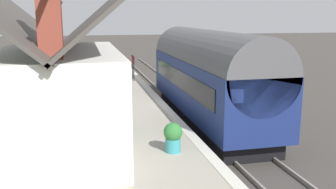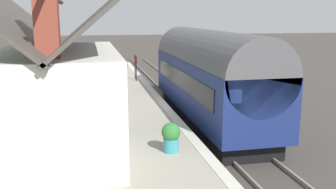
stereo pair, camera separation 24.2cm
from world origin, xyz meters
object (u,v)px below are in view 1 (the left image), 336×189
at_px(bench_by_lamp, 104,79).
at_px(planter_edge_near, 36,93).
at_px(station_building, 60,94).
at_px(planter_bench_right, 173,136).
at_px(planter_by_door, 122,67).
at_px(bench_platform_end, 102,65).
at_px(train, 208,76).
at_px(station_sign_board, 133,62).

height_order(bench_by_lamp, planter_edge_near, bench_by_lamp).
bearing_deg(station_building, planter_bench_right, -112.24).
bearing_deg(planter_by_door, bench_platform_end, 42.19).
bearing_deg(station_building, bench_platform_end, -7.66).
relative_size(train, bench_platform_end, 7.89).
bearing_deg(station_building, station_sign_board, -18.36).
xyz_separation_m(bench_by_lamp, planter_edge_near, (-2.27, 3.46, -0.21)).
bearing_deg(station_building, bench_by_lamp, -11.00).
relative_size(train, bench_by_lamp, 7.89).
distance_m(station_building, bench_by_lamp, 9.87).
height_order(station_building, bench_by_lamp, station_building).
distance_m(planter_by_door, station_sign_board, 2.95).
distance_m(planter_by_door, planter_edge_near, 8.52).
bearing_deg(bench_platform_end, train, -159.64).
height_order(planter_bench_right, planter_edge_near, planter_bench_right).
distance_m(station_building, planter_edge_near, 7.66).
bearing_deg(bench_by_lamp, station_sign_board, -46.61).
xyz_separation_m(bench_by_lamp, bench_platform_end, (6.05, -0.24, 0.00)).
bearing_deg(station_sign_board, bench_platform_end, 21.78).
bearing_deg(planter_edge_near, bench_platform_end, -23.99).
height_order(planter_bench_right, planter_by_door, planter_bench_right).
height_order(station_building, planter_edge_near, station_building).
distance_m(bench_by_lamp, planter_by_door, 4.89).
xyz_separation_m(bench_platform_end, planter_bench_right, (-17.01, -1.14, 0.01)).
bearing_deg(bench_by_lamp, planter_edge_near, 123.18).
height_order(train, bench_by_lamp, train).
relative_size(bench_by_lamp, station_sign_board, 0.89).
height_order(bench_platform_end, planter_bench_right, planter_bench_right).
bearing_deg(planter_edge_near, planter_bench_right, -150.88).
relative_size(bench_platform_end, station_sign_board, 0.89).
bearing_deg(train, planter_bench_right, 151.72).
bearing_deg(bench_platform_end, station_sign_board, -158.22).
xyz_separation_m(station_building, planter_by_door, (14.28, -3.38, -1.19)).
bearing_deg(train, planter_by_door, 16.46).
height_order(station_building, station_sign_board, station_building).
xyz_separation_m(bench_by_lamp, planter_by_door, (4.65, -1.51, -0.02)).
height_order(station_building, planter_bench_right, station_building).
height_order(planter_bench_right, station_sign_board, station_sign_board).
relative_size(bench_by_lamp, planter_bench_right, 1.51).
relative_size(planter_edge_near, station_sign_board, 0.70).
xyz_separation_m(station_building, bench_by_lamp, (9.62, -1.87, -1.17)).
relative_size(bench_by_lamp, planter_edge_near, 1.28).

